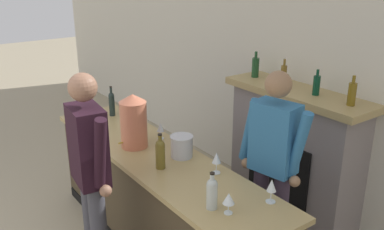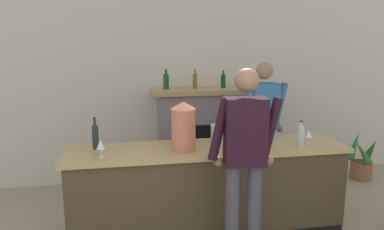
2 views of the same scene
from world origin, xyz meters
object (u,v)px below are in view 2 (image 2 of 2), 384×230
potted_plant_corner (362,162)px  wine_glass_by_dispenser (309,134)px  wine_glass_back_row (300,126)px  wine_glass_front_right (101,145)px  copper_dispenser (183,126)px  wine_bottle_rose_blush (95,135)px  wine_glass_mid_counter (178,132)px  ice_bucket_steel (219,133)px  person_customer (244,161)px  person_bartender (262,127)px  wine_glass_near_bucket (254,128)px  wine_bottle_chardonnay_pale (233,136)px  fireplace_stone (208,135)px  wine_bottle_burgundy_dark (301,135)px

potted_plant_corner → wine_glass_by_dispenser: bearing=-141.7°
wine_glass_by_dispenser → wine_glass_back_row: (0.07, 0.34, 0.01)m
wine_glass_back_row → wine_glass_front_right: 2.29m
copper_dispenser → wine_glass_back_row: copper_dispenser is taller
wine_bottle_rose_blush → wine_glass_mid_counter: wine_bottle_rose_blush is taller
ice_bucket_steel → wine_glass_back_row: 1.00m
person_customer → ice_bucket_steel: size_ratio=9.12×
ice_bucket_steel → wine_bottle_rose_blush: (-1.33, -0.02, 0.05)m
person_customer → person_bartender: bearing=62.9°
copper_dispenser → wine_glass_near_bucket: 0.91m
wine_glass_by_dispenser → wine_glass_mid_counter: wine_glass_mid_counter is taller
ice_bucket_steel → wine_glass_back_row: size_ratio=1.12×
wine_glass_front_right → wine_bottle_rose_blush: bearing=103.1°
wine_glass_by_dispenser → potted_plant_corner: bearing=38.3°
wine_bottle_rose_blush → person_bartender: bearing=12.9°
wine_glass_front_right → wine_bottle_chardonnay_pale: bearing=2.1°
person_customer → wine_glass_front_right: (-1.27, 0.53, 0.06)m
wine_glass_front_right → fireplace_stone: bearing=48.5°
ice_bucket_steel → wine_glass_back_row: ice_bucket_steel is taller
wine_bottle_burgundy_dark → person_customer: bearing=-145.9°
wine_bottle_burgundy_dark → wine_glass_front_right: (-2.07, -0.01, -0.00)m
wine_bottle_burgundy_dark → wine_glass_front_right: wine_bottle_burgundy_dark is taller
wine_bottle_chardonnay_pale → copper_dispenser: bearing=175.7°
wine_bottle_burgundy_dark → wine_glass_front_right: 2.07m
wine_glass_by_dispenser → fireplace_stone: bearing=116.2°
fireplace_stone → wine_glass_mid_counter: size_ratio=10.14×
wine_glass_front_right → wine_glass_near_bucket: (1.68, 0.37, 0.01)m
potted_plant_corner → wine_bottle_rose_blush: 4.03m
wine_bottle_burgundy_dark → ice_bucket_steel: bearing=159.3°
wine_glass_mid_counter → wine_glass_near_bucket: bearing=-1.0°
fireplace_stone → wine_bottle_burgundy_dark: size_ratio=6.09×
person_customer → wine_bottle_rose_blush: size_ratio=5.53×
potted_plant_corner → ice_bucket_steel: (-2.48, -0.97, 0.81)m
potted_plant_corner → wine_bottle_rose_blush: bearing=-165.4°
person_customer → wine_bottle_burgundy_dark: person_customer is taller
wine_bottle_chardonnay_pale → wine_glass_near_bucket: wine_bottle_chardonnay_pale is taller
potted_plant_corner → person_customer: person_customer is taller
ice_bucket_steel → wine_bottle_chardonnay_pale: (0.08, -0.27, 0.04)m
person_customer → wine_bottle_chardonnay_pale: (0.07, 0.58, 0.07)m
copper_dispenser → wine_glass_front_right: (-0.82, -0.09, -0.13)m
wine_bottle_rose_blush → wine_glass_near_bucket: bearing=2.3°
copper_dispenser → ice_bucket_steel: size_ratio=2.48×
ice_bucket_steel → wine_glass_by_dispenser: (0.93, -0.25, 0.01)m
wine_glass_back_row → copper_dispenser: bearing=-167.7°
wine_glass_near_bucket → wine_bottle_chardonnay_pale: bearing=-137.2°
fireplace_stone → person_bartender: bearing=-59.6°
fireplace_stone → person_customer: bearing=-94.1°
copper_dispenser → wine_glass_front_right: bearing=-173.9°
potted_plant_corner → person_bartender: 2.03m
copper_dispenser → wine_bottle_rose_blush: 0.92m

